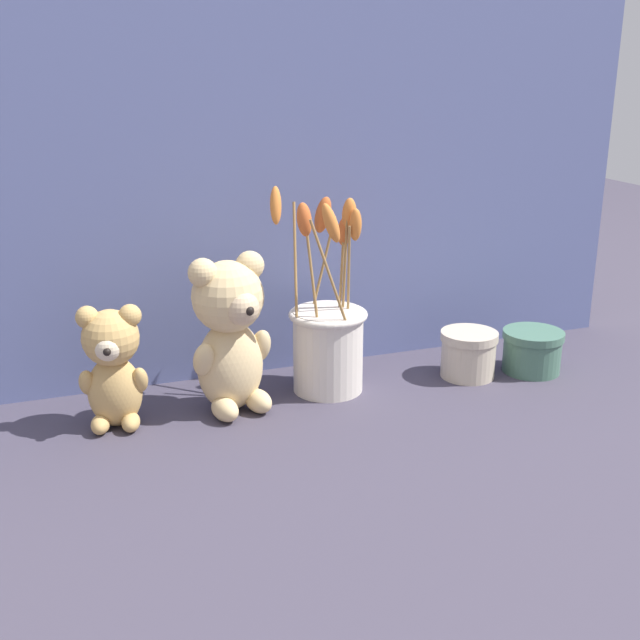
{
  "coord_description": "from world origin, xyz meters",
  "views": [
    {
      "loc": [
        -0.4,
        -1.08,
        0.52
      ],
      "look_at": [
        0.0,
        0.02,
        0.13
      ],
      "focal_mm": 45.0,
      "sensor_mm": 36.0,
      "label": 1
    }
  ],
  "objects_px": {
    "teddy_bear_medium": "(113,365)",
    "decorative_tin_short": "(468,354)",
    "decorative_tin_tall": "(532,351)",
    "teddy_bear_large": "(230,331)",
    "flower_vase": "(328,336)"
  },
  "relations": [
    {
      "from": "teddy_bear_medium",
      "to": "flower_vase",
      "type": "bearing_deg",
      "value": 3.72
    },
    {
      "from": "teddy_bear_large",
      "to": "teddy_bear_medium",
      "type": "relative_size",
      "value": 1.32
    },
    {
      "from": "flower_vase",
      "to": "decorative_tin_tall",
      "type": "distance_m",
      "value": 0.36
    },
    {
      "from": "decorative_tin_tall",
      "to": "decorative_tin_short",
      "type": "distance_m",
      "value": 0.12
    },
    {
      "from": "teddy_bear_large",
      "to": "flower_vase",
      "type": "bearing_deg",
      "value": 8.03
    },
    {
      "from": "decorative_tin_tall",
      "to": "decorative_tin_short",
      "type": "xyz_separation_m",
      "value": [
        -0.11,
        0.02,
        0.0
      ]
    },
    {
      "from": "teddy_bear_medium",
      "to": "decorative_tin_tall",
      "type": "xyz_separation_m",
      "value": [
        0.69,
        -0.02,
        -0.06
      ]
    },
    {
      "from": "teddy_bear_medium",
      "to": "decorative_tin_short",
      "type": "distance_m",
      "value": 0.58
    },
    {
      "from": "teddy_bear_medium",
      "to": "decorative_tin_short",
      "type": "xyz_separation_m",
      "value": [
        0.58,
        -0.01,
        -0.06
      ]
    },
    {
      "from": "teddy_bear_large",
      "to": "decorative_tin_short",
      "type": "height_order",
      "value": "teddy_bear_large"
    },
    {
      "from": "teddy_bear_large",
      "to": "flower_vase",
      "type": "xyz_separation_m",
      "value": [
        0.16,
        0.02,
        -0.04
      ]
    },
    {
      "from": "flower_vase",
      "to": "decorative_tin_short",
      "type": "bearing_deg",
      "value": -6.43
    },
    {
      "from": "teddy_bear_large",
      "to": "decorative_tin_tall",
      "type": "height_order",
      "value": "teddy_bear_large"
    },
    {
      "from": "teddy_bear_medium",
      "to": "decorative_tin_tall",
      "type": "bearing_deg",
      "value": -1.94
    },
    {
      "from": "decorative_tin_tall",
      "to": "flower_vase",
      "type": "bearing_deg",
      "value": 172.74
    }
  ]
}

